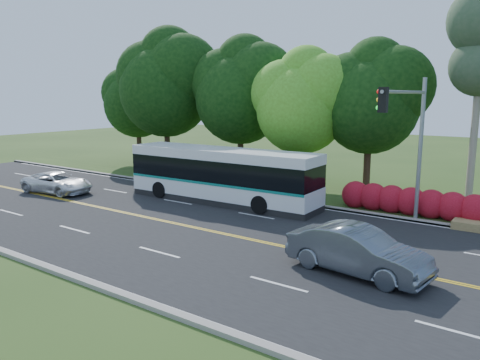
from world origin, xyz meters
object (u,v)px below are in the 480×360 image
Objects in this scene: traffic_signal at (410,129)px; transit_bus at (221,176)px; suv at (57,183)px; sedan at (357,251)px.

transit_bus is (-10.41, -0.39, -3.11)m from traffic_signal.
sedan is at bearing -103.26° from suv.
transit_bus is 10.91m from suv.
sedan is 1.05× the size of suv.
transit_bus is 2.51× the size of suv.
sedan is 20.88m from suv.
transit_bus is at bearing -177.85° from traffic_signal.
traffic_signal is 1.47× the size of suv.
sedan is (0.26, -6.50, -3.83)m from traffic_signal.
transit_bus is at bearing -75.83° from suv.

